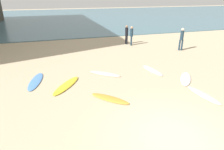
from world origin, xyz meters
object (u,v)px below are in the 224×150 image
object	(u,v)px
surfboard_1	(110,99)
surfboard_5	(36,81)
surfboard_0	(105,74)
beachgoer_mid	(127,34)
beachgoer_near	(182,38)
beachgoer_far	(131,35)
surfboard_6	(66,85)
surfboard_2	(152,70)
surfboard_3	(186,79)
surfboard_4	(203,95)

from	to	relation	value
surfboard_1	surfboard_5	bearing A→B (deg)	94.29
surfboard_0	beachgoer_mid	bearing A→B (deg)	10.69
beachgoer_near	beachgoer_far	bearing A→B (deg)	-14.55
beachgoer_far	surfboard_6	bearing A→B (deg)	-23.76
surfboard_6	beachgoer_near	xyz separation A→B (m)	(9.81, 4.33, 1.01)
surfboard_0	beachgoer_mid	size ratio (longest dim) A/B	1.15
beachgoer_far	beachgoer_mid	bearing A→B (deg)	-134.80
surfboard_2	beachgoer_mid	distance (m)	7.13
surfboard_5	beachgoer_far	size ratio (longest dim) A/B	1.40
surfboard_3	beachgoer_far	distance (m)	8.22
surfboard_0	surfboard_4	distance (m)	5.46
surfboard_3	beachgoer_near	xyz separation A→B (m)	(3.27, 5.35, 1.02)
beachgoer_mid	surfboard_3	bearing A→B (deg)	175.37
surfboard_1	surfboard_6	xyz separation A→B (m)	(-1.80, 2.00, 0.00)
surfboard_3	surfboard_6	xyz separation A→B (m)	(-6.54, 1.02, 0.01)
surfboard_1	beachgoer_mid	xyz separation A→B (m)	(4.40, 9.68, 0.94)
beachgoer_near	beachgoer_mid	xyz separation A→B (m)	(-3.61, 3.36, -0.08)
surfboard_3	surfboard_0	bearing A→B (deg)	11.56
surfboard_2	surfboard_3	distance (m)	2.08
surfboard_0	surfboard_6	xyz separation A→B (m)	(-2.35, -0.99, 0.01)
surfboard_1	beachgoer_mid	bearing A→B (deg)	21.69
surfboard_4	beachgoer_near	world-z (taller)	beachgoer_near
surfboard_3	beachgoer_far	bearing A→B (deg)	-52.31
surfboard_0	surfboard_1	size ratio (longest dim) A/B	1.03
surfboard_1	beachgoer_near	bearing A→B (deg)	-5.58
surfboard_0	surfboard_3	distance (m)	4.65
surfboard_3	beachgoer_near	world-z (taller)	beachgoer_near
surfboard_3	beachgoer_far	xyz separation A→B (m)	(-0.06, 8.16, 0.93)
beachgoer_far	surfboard_0	bearing A→B (deg)	-15.42
surfboard_2	beachgoer_near	world-z (taller)	beachgoer_near
surfboard_2	surfboard_4	xyz separation A→B (m)	(0.83, -3.59, -0.01)
beachgoer_mid	surfboard_1	bearing A→B (deg)	148.72
surfboard_3	beachgoer_mid	bearing A→B (deg)	-50.53
beachgoer_near	surfboard_4	bearing A→B (deg)	88.90
surfboard_5	beachgoer_mid	size ratio (longest dim) A/B	1.38
surfboard_2	surfboard_5	xyz separation A→B (m)	(-6.91, 0.35, -0.01)
surfboard_1	surfboard_6	size ratio (longest dim) A/B	0.81
beachgoer_mid	beachgoer_near	bearing A→B (deg)	-139.76
surfboard_6	beachgoer_near	bearing A→B (deg)	-122.00
beachgoer_mid	beachgoer_far	world-z (taller)	beachgoer_mid
surfboard_5	beachgoer_mid	distance (m)	10.28
beachgoer_near	surfboard_5	bearing A→B (deg)	41.78
surfboard_0	surfboard_4	bearing A→B (deg)	-95.06
surfboard_1	surfboard_3	xyz separation A→B (m)	(4.74, 0.98, -0.00)
surfboard_0	beachgoer_near	distance (m)	8.24
surfboard_3	beachgoer_mid	size ratio (longest dim) A/B	1.16
surfboard_1	surfboard_5	size ratio (longest dim) A/B	0.81
surfboard_0	surfboard_2	world-z (taller)	surfboard_2
surfboard_5	beachgoer_near	size ratio (longest dim) A/B	1.29
surfboard_4	surfboard_5	distance (m)	8.69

